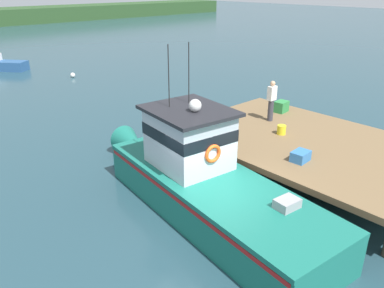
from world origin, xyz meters
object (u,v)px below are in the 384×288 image
crate_stack_mid_dock (300,156)px  crate_stack_near_edge (281,107)px  deckhand_by_the_boat (271,100)px  main_fishing_boat (202,179)px  bait_bucket (281,130)px  mooring_buoy_spare_mooring (73,75)px

crate_stack_mid_dock → crate_stack_near_edge: bearing=42.2°
crate_stack_near_edge → deckhand_by_the_boat: size_ratio=0.37×
main_fishing_boat → crate_stack_mid_dock: size_ratio=16.58×
main_fishing_boat → deckhand_by_the_boat: bearing=15.5°
main_fishing_boat → bait_bucket: 4.33m
deckhand_by_the_boat → main_fishing_boat: bearing=-164.5°
crate_stack_near_edge → crate_stack_mid_dock: crate_stack_near_edge is taller
deckhand_by_the_boat → mooring_buoy_spare_mooring: size_ratio=4.78×
deckhand_by_the_boat → mooring_buoy_spare_mooring: deckhand_by_the_boat is taller
bait_bucket → deckhand_by_the_boat: size_ratio=0.21×
main_fishing_boat → deckhand_by_the_boat: 5.51m
bait_bucket → main_fishing_boat: bearing=-176.6°
crate_stack_mid_dock → mooring_buoy_spare_mooring: bearing=83.5°
bait_bucket → mooring_buoy_spare_mooring: (0.83, 18.50, -1.20)m
mooring_buoy_spare_mooring → bait_bucket: bearing=-92.6°
deckhand_by_the_boat → bait_bucket: bearing=-127.2°
crate_stack_near_edge → mooring_buoy_spare_mooring: (-1.35, 16.94, -1.26)m
main_fishing_boat → bait_bucket: main_fishing_boat is taller
mooring_buoy_spare_mooring → crate_stack_mid_dock: bearing=-96.5°
crate_stack_near_edge → bait_bucket: (-2.18, -1.56, -0.06)m
crate_stack_near_edge → crate_stack_mid_dock: bearing=-137.8°
crate_stack_near_edge → crate_stack_mid_dock: 4.94m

